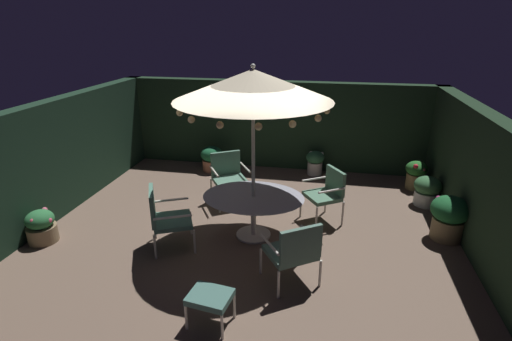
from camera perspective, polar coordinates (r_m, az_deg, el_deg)
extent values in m
cube|color=brown|center=(6.69, -1.29, -9.25)|extent=(7.53, 7.06, 0.02)
cube|color=#1A2F1E|center=(9.40, 3.05, 6.75)|extent=(7.53, 0.30, 2.08)
cube|color=#172E20|center=(7.80, -28.31, 1.14)|extent=(0.30, 7.06, 2.08)
cube|color=#1B2E1D|center=(6.54, 31.36, -2.99)|extent=(0.30, 7.06, 2.08)
cylinder|color=silver|center=(6.61, -0.37, -9.40)|extent=(0.58, 0.58, 0.03)
cylinder|color=silver|center=(6.44, -0.38, -6.83)|extent=(0.09, 0.09, 0.70)
ellipsoid|color=#A2A4B1|center=(6.28, -0.39, -3.89)|extent=(1.66, 1.31, 0.03)
cylinder|color=silver|center=(6.08, -0.40, 0.42)|extent=(0.06, 0.06, 2.44)
cone|color=beige|center=(5.76, -0.43, 12.50)|extent=(2.38, 2.38, 0.46)
sphere|color=silver|center=(5.72, -0.44, 15.16)|extent=(0.07, 0.07, 0.07)
sphere|color=#F9DB8C|center=(5.74, 10.44, 8.68)|extent=(0.10, 0.10, 0.10)
sphere|color=#F9DB8C|center=(6.20, 9.37, 9.68)|extent=(0.10, 0.10, 0.10)
sphere|color=#F9DB8C|center=(6.58, 6.71, 10.46)|extent=(0.10, 0.10, 0.10)
sphere|color=#F9DB8C|center=(6.80, 3.37, 10.91)|extent=(0.10, 0.10, 0.10)
sphere|color=#F9DB8C|center=(6.88, -1.05, 11.06)|extent=(0.10, 0.10, 0.10)
sphere|color=#F9DB8C|center=(6.78, -4.68, 10.85)|extent=(0.10, 0.10, 0.10)
sphere|color=#F9DB8C|center=(6.54, -7.95, 10.34)|extent=(0.10, 0.10, 0.10)
sphere|color=#F9DB8C|center=(6.08, -10.72, 9.35)|extent=(0.10, 0.10, 0.10)
sphere|color=#F9DB8C|center=(5.61, -11.21, 8.36)|extent=(0.10, 0.10, 0.10)
sphere|color=#F9DB8C|center=(5.18, -9.52, 7.42)|extent=(0.10, 0.10, 0.10)
sphere|color=#F9DB8C|center=(4.86, -5.35, 6.71)|extent=(0.10, 0.10, 0.10)
sphere|color=#F9DB8C|center=(4.76, 0.37, 6.51)|extent=(0.10, 0.10, 0.10)
sphere|color=#F9DB8C|center=(4.90, 5.42, 6.84)|extent=(0.10, 0.10, 0.10)
sphere|color=#F9DB8C|center=(5.25, 9.16, 7.63)|extent=(0.10, 0.10, 0.10)
cylinder|color=silver|center=(6.64, -9.59, -7.65)|extent=(0.04, 0.04, 0.41)
cylinder|color=silver|center=(6.12, -9.05, -10.34)|extent=(0.04, 0.04, 0.41)
cylinder|color=silver|center=(6.64, -14.71, -8.12)|extent=(0.04, 0.04, 0.41)
cylinder|color=silver|center=(6.11, -14.66, -10.85)|extent=(0.04, 0.04, 0.41)
cube|color=#4A7965|center=(6.25, -12.17, -7.29)|extent=(0.77, 0.78, 0.07)
cube|color=#4A7965|center=(6.12, -15.04, -5.05)|extent=(0.30, 0.55, 0.53)
cylinder|color=silver|center=(6.43, -12.47, -4.27)|extent=(0.53, 0.27, 0.04)
cylinder|color=silver|center=(5.88, -12.19, -6.76)|extent=(0.53, 0.27, 0.04)
cylinder|color=silver|center=(5.61, 0.71, -13.24)|extent=(0.04, 0.04, 0.41)
cylinder|color=silver|center=(5.85, 6.44, -11.82)|extent=(0.04, 0.04, 0.41)
cylinder|color=silver|center=(5.19, 3.33, -16.50)|extent=(0.04, 0.04, 0.41)
cylinder|color=silver|center=(5.45, 9.44, -14.75)|extent=(0.04, 0.04, 0.41)
cube|color=#507062|center=(5.38, 5.07, -11.94)|extent=(0.81, 0.80, 0.07)
cube|color=#507062|center=(5.03, 6.64, -10.84)|extent=(0.53, 0.38, 0.48)
cylinder|color=silver|center=(5.15, 2.02, -10.82)|extent=(0.33, 0.47, 0.04)
cylinder|color=silver|center=(5.41, 8.11, -9.36)|extent=(0.33, 0.47, 0.04)
cylinder|color=silver|center=(6.70, 8.90, -7.13)|extent=(0.04, 0.04, 0.46)
cylinder|color=silver|center=(7.13, 6.60, -5.18)|extent=(0.04, 0.04, 0.46)
cylinder|color=silver|center=(6.96, 12.66, -6.26)|extent=(0.04, 0.04, 0.46)
cylinder|color=silver|center=(7.38, 10.22, -4.45)|extent=(0.04, 0.04, 0.46)
cube|color=#4F7A62|center=(6.92, 9.72, -3.76)|extent=(0.74, 0.74, 0.07)
cube|color=#4F7A62|center=(6.95, 11.63, -1.50)|extent=(0.34, 0.48, 0.44)
cylinder|color=silver|center=(6.61, 11.10, -2.92)|extent=(0.44, 0.31, 0.04)
cylinder|color=silver|center=(7.05, 8.65, -1.22)|extent=(0.44, 0.31, 0.04)
cylinder|color=silver|center=(7.44, -0.83, -3.88)|extent=(0.04, 0.04, 0.45)
cylinder|color=silver|center=(7.28, -5.43, -4.59)|extent=(0.04, 0.04, 0.45)
cylinder|color=silver|center=(7.96, -2.28, -2.18)|extent=(0.04, 0.04, 0.45)
cylinder|color=silver|center=(7.80, -6.60, -2.80)|extent=(0.04, 0.04, 0.45)
cube|color=#4E7763|center=(7.51, -3.83, -1.52)|extent=(0.82, 0.81, 0.07)
cube|color=#4E7763|center=(7.67, -4.51, 1.11)|extent=(0.53, 0.36, 0.47)
cylinder|color=silver|center=(7.51, -1.62, 0.48)|extent=(0.33, 0.50, 0.04)
cylinder|color=silver|center=(7.34, -6.19, -0.12)|extent=(0.33, 0.50, 0.04)
cylinder|color=silver|center=(5.09, -8.21, -18.07)|extent=(0.03, 0.03, 0.34)
cylinder|color=silver|center=(4.94, -3.22, -19.33)|extent=(0.03, 0.03, 0.34)
cylinder|color=silver|center=(4.85, -10.27, -20.54)|extent=(0.03, 0.03, 0.34)
cylinder|color=silver|center=(4.69, -5.02, -22.00)|extent=(0.03, 0.03, 0.34)
cube|color=#436C63|center=(4.75, -6.82, -18.04)|extent=(0.54, 0.46, 0.08)
cylinder|color=#A9674B|center=(9.39, -6.50, 0.82)|extent=(0.45, 0.45, 0.27)
ellipsoid|color=#1A5D35|center=(9.30, -6.57, 2.44)|extent=(0.52, 0.52, 0.37)
sphere|color=orange|center=(9.23, -5.79, 2.94)|extent=(0.08, 0.08, 0.08)
sphere|color=orange|center=(9.45, -6.95, 3.10)|extent=(0.10, 0.10, 0.10)
sphere|color=orange|center=(9.19, -6.95, 2.29)|extent=(0.10, 0.10, 0.10)
cylinder|color=#806A4B|center=(7.27, -28.93, -8.15)|extent=(0.46, 0.46, 0.28)
ellipsoid|color=#2A6A3A|center=(7.16, -29.30, -6.33)|extent=(0.44, 0.44, 0.31)
sphere|color=#E05070|center=(7.04, -28.26, -6.49)|extent=(0.10, 0.10, 0.10)
sphere|color=#D55E7A|center=(7.26, -28.72, -5.10)|extent=(0.09, 0.09, 0.09)
sphere|color=#D54A7E|center=(7.24, -30.04, -6.16)|extent=(0.08, 0.08, 0.08)
sphere|color=#E05669|center=(7.03, -30.02, -6.49)|extent=(0.11, 0.11, 0.11)
cylinder|color=olive|center=(8.97, 22.37, -1.47)|extent=(0.36, 0.36, 0.34)
ellipsoid|color=#246526|center=(8.87, 22.62, 0.27)|extent=(0.44, 0.44, 0.31)
sphere|color=red|center=(8.91, 23.34, 0.27)|extent=(0.08, 0.08, 0.08)
sphere|color=red|center=(8.96, 22.87, 0.90)|extent=(0.11, 0.11, 0.11)
sphere|color=red|center=(8.96, 21.90, 0.97)|extent=(0.08, 0.08, 0.08)
sphere|color=red|center=(8.80, 21.80, 0.60)|extent=(0.08, 0.08, 0.08)
sphere|color=red|center=(8.68, 22.50, 0.57)|extent=(0.10, 0.10, 0.10)
sphere|color=#C13B46|center=(8.73, 23.47, 0.08)|extent=(0.08, 0.08, 0.08)
cylinder|color=olive|center=(7.17, 26.33, -7.68)|extent=(0.50, 0.50, 0.36)
ellipsoid|color=#1B5A2C|center=(7.02, 26.79, -5.15)|extent=(0.61, 0.61, 0.43)
sphere|color=#C03572|center=(7.06, 28.03, -4.94)|extent=(0.10, 0.10, 0.10)
sphere|color=#AC3872|center=(7.09, 25.34, -3.77)|extent=(0.10, 0.10, 0.10)
sphere|color=#A7428D|center=(6.83, 26.32, -5.69)|extent=(0.08, 0.08, 0.08)
cylinder|color=silver|center=(8.28, 23.73, -3.77)|extent=(0.44, 0.44, 0.27)
ellipsoid|color=#366B3E|center=(8.18, 24.01, -2.03)|extent=(0.51, 0.51, 0.35)
sphere|color=orange|center=(8.15, 24.99, -1.44)|extent=(0.08, 0.08, 0.08)
sphere|color=orange|center=(8.26, 23.51, -1.47)|extent=(0.11, 0.11, 0.11)
sphere|color=orange|center=(8.06, 23.63, -1.98)|extent=(0.07, 0.07, 0.07)
cylinder|color=silver|center=(9.19, 8.66, 0.36)|extent=(0.34, 0.34, 0.30)
ellipsoid|color=#2D653F|center=(9.10, 8.75, 1.93)|extent=(0.42, 0.42, 0.30)
sphere|color=silver|center=(9.11, 9.69, 2.44)|extent=(0.09, 0.09, 0.09)
sphere|color=silver|center=(9.21, 9.00, 2.22)|extent=(0.07, 0.07, 0.07)
sphere|color=silver|center=(9.09, 8.14, 2.54)|extent=(0.10, 0.10, 0.10)
sphere|color=silver|center=(8.98, 8.86, 1.95)|extent=(0.10, 0.10, 0.10)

